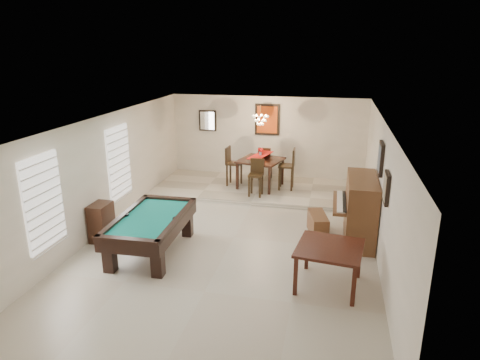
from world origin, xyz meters
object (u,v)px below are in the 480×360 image
at_px(flower_vase, 261,152).
at_px(chandelier, 260,116).
at_px(pool_table, 152,235).
at_px(dining_chair_east, 286,169).
at_px(piano_bench, 318,224).
at_px(dining_chair_south, 256,178).
at_px(dining_chair_north, 265,163).
at_px(apothecary_chest, 101,222).
at_px(upright_piano, 353,209).
at_px(dining_chair_west, 234,166).
at_px(dining_table, 260,171).
at_px(square_table, 329,266).

distance_m(flower_vase, chandelier, 1.03).
relative_size(pool_table, dining_chair_east, 1.93).
bearing_deg(flower_vase, piano_bench, -56.82).
distance_m(dining_chair_south, dining_chair_north, 1.54).
bearing_deg(dining_chair_east, dining_chair_north, -138.13).
bearing_deg(dining_chair_east, chandelier, -86.41).
bearing_deg(apothecary_chest, upright_piano, 13.12).
bearing_deg(dining_chair_west, pool_table, 174.40).
height_order(upright_piano, dining_chair_south, upright_piano).
bearing_deg(dining_chair_north, flower_vase, 91.53).
xyz_separation_m(dining_table, dining_chair_west, (-0.78, 0.01, 0.10)).
height_order(square_table, dining_chair_west, dining_chair_west).
relative_size(pool_table, square_table, 2.07).
distance_m(square_table, apothecary_chest, 4.92).
height_order(flower_vase, chandelier, chandelier).
bearing_deg(flower_vase, dining_chair_east, -2.07).
height_order(pool_table, dining_table, dining_table).
bearing_deg(piano_bench, dining_chair_north, 116.76).
xyz_separation_m(apothecary_chest, dining_table, (2.79, 4.02, 0.18)).
distance_m(dining_table, dining_chair_north, 0.75).
bearing_deg(pool_table, apothecary_chest, 165.21).
relative_size(dining_table, dining_chair_east, 0.97).
relative_size(pool_table, dining_chair_north, 2.21).
bearing_deg(dining_table, dining_chair_north, 87.84).
height_order(square_table, upright_piano, upright_piano).
relative_size(pool_table, upright_piano, 1.36).
height_order(square_table, dining_chair_south, dining_chair_south).
bearing_deg(chandelier, dining_chair_north, 87.51).
distance_m(apothecary_chest, flower_vase, 4.95).
relative_size(square_table, apothecary_chest, 1.32).
distance_m(upright_piano, dining_table, 3.75).
height_order(flower_vase, dining_chair_south, flower_vase).
bearing_deg(dining_chair_east, dining_chair_south, -45.41).
distance_m(piano_bench, dining_chair_north, 3.92).
relative_size(square_table, dining_chair_north, 1.07).
bearing_deg(upright_piano, dining_table, 131.97).
height_order(upright_piano, dining_chair_east, upright_piano).
bearing_deg(apothecary_chest, dining_chair_south, 49.08).
bearing_deg(dining_chair_north, chandelier, 91.21).
relative_size(apothecary_chest, dining_table, 0.73).
height_order(upright_piano, dining_table, upright_piano).
xyz_separation_m(square_table, dining_table, (-2.06, 4.87, 0.21)).
relative_size(piano_bench, dining_chair_west, 0.76).
height_order(square_table, piano_bench, square_table).
bearing_deg(dining_chair_east, flower_vase, -93.14).
distance_m(square_table, chandelier, 5.52).
relative_size(dining_table, chandelier, 1.90).
relative_size(piano_bench, dining_chair_south, 0.86).
bearing_deg(chandelier, upright_piano, -47.01).
relative_size(flower_vase, dining_chair_east, 0.18).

